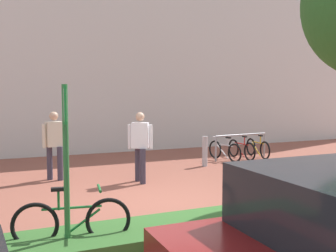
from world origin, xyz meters
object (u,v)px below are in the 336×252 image
object	(u,v)px
bike_at_sign	(73,221)
bollard_steel	(205,151)
person_shirt_blue	(140,143)
person_casual_tan	(54,141)
parking_sign_post	(66,142)
bike_rack_cluster	(241,148)

from	to	relation	value
bike_at_sign	bollard_steel	size ratio (longest dim) A/B	1.85
bollard_steel	person_shirt_blue	distance (m)	2.84
bollard_steel	person_casual_tan	distance (m)	4.39
parking_sign_post	person_casual_tan	xyz separation A→B (m)	(0.43, 4.64, -0.53)
parking_sign_post	person_shirt_blue	world-z (taller)	parking_sign_post
bollard_steel	person_shirt_blue	world-z (taller)	person_shirt_blue
bike_at_sign	person_shirt_blue	distance (m)	4.13
bollard_steel	person_casual_tan	world-z (taller)	person_casual_tan
person_shirt_blue	person_casual_tan	distance (m)	2.18
bike_at_sign	bike_rack_cluster	size ratio (longest dim) A/B	0.79
bike_rack_cluster	person_casual_tan	bearing A→B (deg)	-172.00
person_shirt_blue	person_casual_tan	xyz separation A→B (m)	(-1.88, 1.11, 0.00)
bike_at_sign	person_shirt_blue	world-z (taller)	person_shirt_blue
bike_rack_cluster	bollard_steel	size ratio (longest dim) A/B	2.33
parking_sign_post	bike_rack_cluster	size ratio (longest dim) A/B	1.10
person_casual_tan	bike_at_sign	bearing A→B (deg)	-94.32
bollard_steel	person_casual_tan	xyz separation A→B (m)	(-4.36, -0.17, 0.53)
bike_rack_cluster	person_casual_tan	distance (m)	6.20
bike_at_sign	person_shirt_blue	bearing A→B (deg)	57.04
bollard_steel	person_casual_tan	size ratio (longest dim) A/B	0.52
bike_rack_cluster	person_shirt_blue	xyz separation A→B (m)	(-4.23, -1.97, 0.63)
bollard_steel	person_casual_tan	bearing A→B (deg)	-177.80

